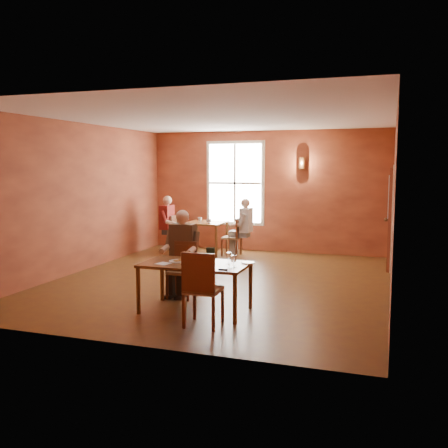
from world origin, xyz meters
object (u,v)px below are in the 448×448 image
(main_table, at_px, (195,287))
(diner_main, at_px, (181,257))
(chair_diner_main, at_px, (182,270))
(diner_maroon, at_px, (180,225))
(chair_diner_white, at_px, (231,237))
(diner_white, at_px, (233,228))
(chair_diner_maroon, at_px, (181,234))
(second_table, at_px, (206,238))
(chair_empty, at_px, (203,288))

(main_table, height_order, diner_main, diner_main)
(chair_diner_main, distance_m, diner_maroon, 4.28)
(chair_diner_white, bearing_deg, diner_white, -90.00)
(diner_maroon, bearing_deg, chair_diner_maroon, 90.00)
(second_table, bearing_deg, main_table, -71.18)
(main_table, bearing_deg, chair_diner_maroon, 115.80)
(chair_empty, relative_size, chair_diner_white, 1.13)
(diner_maroon, bearing_deg, chair_empty, 26.71)
(diner_maroon, bearing_deg, chair_diner_white, 90.00)
(chair_diner_white, bearing_deg, chair_diner_main, -174.11)
(diner_main, bearing_deg, diner_white, -84.59)
(diner_main, height_order, chair_empty, diner_main)
(main_table, distance_m, diner_maroon, 5.08)
(main_table, height_order, second_table, second_table)
(chair_diner_white, height_order, chair_diner_maroon, chair_diner_maroon)
(chair_diner_main, bearing_deg, second_table, -74.92)
(chair_diner_maroon, xyz_separation_m, diner_maroon, (-0.03, 0.00, 0.22))
(chair_diner_white, bearing_deg, chair_diner_maroon, 90.00)
(main_table, xyz_separation_m, diner_white, (-0.87, 4.56, 0.30))
(chair_diner_white, xyz_separation_m, chair_diner_maroon, (-1.30, 0.00, 0.01))
(main_table, bearing_deg, second_table, 108.82)
(second_table, bearing_deg, chair_empty, -69.68)
(chair_diner_white, relative_size, diner_white, 0.69)
(main_table, xyz_separation_m, second_table, (-1.55, 4.56, 0.03))
(chair_diner_main, bearing_deg, main_table, 127.57)
(main_table, height_order, diner_maroon, diner_maroon)
(chair_diner_main, height_order, diner_maroon, diner_maroon)
(main_table, relative_size, chair_diner_main, 1.71)
(second_table, bearing_deg, diner_main, -75.03)
(second_table, bearing_deg, chair_diner_white, 0.00)
(second_table, height_order, diner_maroon, diner_maroon)
(diner_main, height_order, chair_diner_maroon, diner_main)
(diner_main, relative_size, chair_diner_maroon, 1.48)
(chair_empty, relative_size, diner_maroon, 0.75)
(chair_diner_main, xyz_separation_m, diner_main, (0.00, -0.03, 0.23))
(diner_white, bearing_deg, chair_diner_main, -174.55)
(diner_main, relative_size, chair_diner_white, 1.50)
(main_table, xyz_separation_m, diner_maroon, (-2.23, 4.56, 0.32))
(chair_empty, distance_m, second_table, 5.46)
(chair_diner_maroon, distance_m, diner_maroon, 0.22)
(diner_main, relative_size, diner_white, 1.03)
(chair_diner_main, bearing_deg, chair_empty, 124.75)
(main_table, bearing_deg, diner_main, 128.88)
(main_table, relative_size, chair_diner_white, 1.70)
(chair_diner_main, distance_m, chair_empty, 1.48)
(chair_empty, height_order, second_table, chair_empty)
(chair_diner_main, relative_size, diner_maroon, 0.66)
(chair_diner_white, bearing_deg, diner_main, -174.16)
(chair_diner_main, height_order, chair_diner_white, chair_diner_white)
(diner_main, distance_m, diner_white, 3.95)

